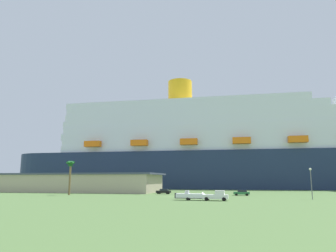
{
  "coord_description": "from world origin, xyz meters",
  "views": [
    {
      "loc": [
        16.21,
        -84.25,
        4.64
      ],
      "look_at": [
        -7.42,
        29.78,
        24.7
      ],
      "focal_mm": 33.05,
      "sensor_mm": 36.0,
      "label": 1
    }
  ],
  "objects_px": {
    "parked_car_green_wagon": "(242,193)",
    "street_lamp": "(311,179)",
    "parked_car_black_coupe": "(164,191)",
    "parked_car_white_van": "(114,191)",
    "cruise_ship": "(237,153)",
    "pickup_truck": "(216,196)",
    "small_boat_on_trailer": "(193,196)",
    "palm_tree": "(70,168)"
  },
  "relations": [
    {
      "from": "parked_car_black_coupe",
      "to": "parked_car_green_wagon",
      "type": "distance_m",
      "value": 24.54
    },
    {
      "from": "palm_tree",
      "to": "parked_car_black_coupe",
      "type": "height_order",
      "value": "palm_tree"
    },
    {
      "from": "cruise_ship",
      "to": "pickup_truck",
      "type": "bearing_deg",
      "value": -93.98
    },
    {
      "from": "small_boat_on_trailer",
      "to": "parked_car_green_wagon",
      "type": "xyz_separation_m",
      "value": [
        11.25,
        22.78,
        -0.13
      ]
    },
    {
      "from": "parked_car_black_coupe",
      "to": "pickup_truck",
      "type": "bearing_deg",
      "value": -57.32
    },
    {
      "from": "cruise_ship",
      "to": "parked_car_green_wagon",
      "type": "height_order",
      "value": "cruise_ship"
    },
    {
      "from": "pickup_truck",
      "to": "parked_car_white_van",
      "type": "relative_size",
      "value": 1.24
    },
    {
      "from": "palm_tree",
      "to": "parked_car_black_coupe",
      "type": "bearing_deg",
      "value": 25.13
    },
    {
      "from": "parked_car_white_van",
      "to": "pickup_truck",
      "type": "bearing_deg",
      "value": -40.42
    },
    {
      "from": "palm_tree",
      "to": "parked_car_black_coupe",
      "type": "xyz_separation_m",
      "value": [
        26.03,
        12.21,
        -7.04
      ]
    },
    {
      "from": "pickup_truck",
      "to": "palm_tree",
      "type": "bearing_deg",
      "value": 160.14
    },
    {
      "from": "parked_car_black_coupe",
      "to": "parked_car_white_van",
      "type": "relative_size",
      "value": 1.01
    },
    {
      "from": "small_boat_on_trailer",
      "to": "palm_tree",
      "type": "xyz_separation_m",
      "value": [
        -38.8,
        15.61,
        6.91
      ]
    },
    {
      "from": "palm_tree",
      "to": "street_lamp",
      "type": "xyz_separation_m",
      "value": [
        65.65,
        -7.18,
        -3.1
      ]
    },
    {
      "from": "parked_car_black_coupe",
      "to": "parked_car_green_wagon",
      "type": "height_order",
      "value": "same"
    },
    {
      "from": "parked_car_white_van",
      "to": "parked_car_green_wagon",
      "type": "bearing_deg",
      "value": -9.84
    },
    {
      "from": "cruise_ship",
      "to": "parked_car_white_van",
      "type": "bearing_deg",
      "value": -124.7
    },
    {
      "from": "cruise_ship",
      "to": "parked_car_black_coupe",
      "type": "relative_size",
      "value": 53.05
    },
    {
      "from": "parked_car_black_coupe",
      "to": "palm_tree",
      "type": "bearing_deg",
      "value": -154.87
    },
    {
      "from": "small_boat_on_trailer",
      "to": "parked_car_green_wagon",
      "type": "bearing_deg",
      "value": 63.71
    },
    {
      "from": "cruise_ship",
      "to": "small_boat_on_trailer",
      "type": "xyz_separation_m",
      "value": [
        -11.59,
        -90.46,
        -16.95
      ]
    },
    {
      "from": "cruise_ship",
      "to": "street_lamp",
      "type": "bearing_deg",
      "value": -79.46
    },
    {
      "from": "parked_car_green_wagon",
      "to": "street_lamp",
      "type": "bearing_deg",
      "value": -42.63
    },
    {
      "from": "small_boat_on_trailer",
      "to": "cruise_ship",
      "type": "bearing_deg",
      "value": 82.7
    },
    {
      "from": "parked_car_white_van",
      "to": "parked_car_green_wagon",
      "type": "distance_m",
      "value": 42.17
    },
    {
      "from": "small_boat_on_trailer",
      "to": "street_lamp",
      "type": "xyz_separation_m",
      "value": [
        26.84,
        8.43,
        3.82
      ]
    },
    {
      "from": "pickup_truck",
      "to": "parked_car_white_van",
      "type": "height_order",
      "value": "pickup_truck"
    },
    {
      "from": "cruise_ship",
      "to": "palm_tree",
      "type": "distance_m",
      "value": 90.79
    },
    {
      "from": "cruise_ship",
      "to": "parked_car_black_coupe",
      "type": "height_order",
      "value": "cruise_ship"
    },
    {
      "from": "parked_car_white_van",
      "to": "small_boat_on_trailer",
      "type": "bearing_deg",
      "value": -44.71
    },
    {
      "from": "pickup_truck",
      "to": "small_boat_on_trailer",
      "type": "height_order",
      "value": "pickup_truck"
    },
    {
      "from": "parked_car_white_van",
      "to": "parked_car_green_wagon",
      "type": "xyz_separation_m",
      "value": [
        41.55,
        -7.2,
        0.0
      ]
    },
    {
      "from": "cruise_ship",
      "to": "palm_tree",
      "type": "xyz_separation_m",
      "value": [
        -50.39,
        -74.86,
        -10.03
      ]
    },
    {
      "from": "street_lamp",
      "to": "parked_car_white_van",
      "type": "bearing_deg",
      "value": 159.33
    },
    {
      "from": "cruise_ship",
      "to": "pickup_truck",
      "type": "relative_size",
      "value": 43.04
    },
    {
      "from": "pickup_truck",
      "to": "street_lamp",
      "type": "height_order",
      "value": "street_lamp"
    },
    {
      "from": "small_boat_on_trailer",
      "to": "street_lamp",
      "type": "distance_m",
      "value": 28.39
    },
    {
      "from": "palm_tree",
      "to": "parked_car_green_wagon",
      "type": "bearing_deg",
      "value": 8.16
    },
    {
      "from": "cruise_ship",
      "to": "parked_car_white_van",
      "type": "relative_size",
      "value": 53.56
    },
    {
      "from": "parked_car_black_coupe",
      "to": "parked_car_green_wagon",
      "type": "relative_size",
      "value": 1.01
    },
    {
      "from": "cruise_ship",
      "to": "parked_car_white_van",
      "type": "distance_m",
      "value": 75.52
    },
    {
      "from": "cruise_ship",
      "to": "pickup_truck",
      "type": "height_order",
      "value": "cruise_ship"
    }
  ]
}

